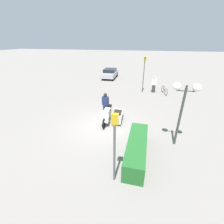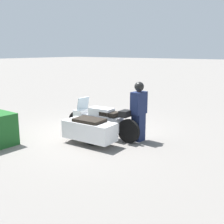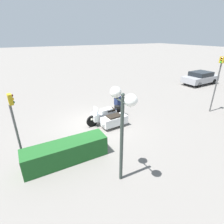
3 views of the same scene
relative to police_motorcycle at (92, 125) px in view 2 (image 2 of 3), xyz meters
name	(u,v)px [view 2 (image 2 of 3)]	position (x,y,z in m)	size (l,w,h in m)	color
ground_plane	(88,133)	(0.62, -0.49, -0.47)	(160.00, 160.00, 0.00)	slate
police_motorcycle	(92,125)	(0.00, 0.00, 0.00)	(2.61, 1.33, 1.17)	black
officer_rider	(139,110)	(-1.06, -0.82, 0.44)	(0.31, 0.48, 1.73)	#192347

